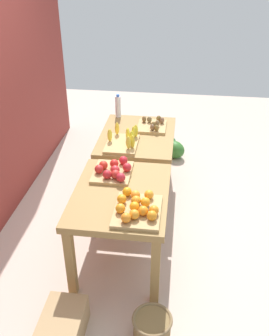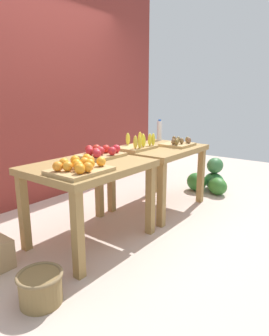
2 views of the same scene
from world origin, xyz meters
name	(u,v)px [view 1 (image 1 of 2)]	position (x,y,z in m)	size (l,w,h in m)	color
ground_plane	(130,219)	(0.00, 0.00, 0.00)	(8.00, 8.00, 0.00)	beige
display_table_left	(121,202)	(-0.56, 0.00, 0.63)	(1.04, 0.80, 0.74)	olive
display_table_right	(137,143)	(0.56, 0.00, 0.63)	(1.04, 0.80, 0.74)	olive
orange_bin	(137,208)	(-0.82, -0.17, 0.78)	(0.44, 0.36, 0.11)	tan
apple_bin	(113,171)	(-0.30, 0.11, 0.78)	(0.41, 0.36, 0.11)	tan
banana_crate	(124,141)	(0.30, 0.11, 0.78)	(0.44, 0.32, 0.17)	tan
kiwi_bin	(153,125)	(0.75, -0.15, 0.77)	(0.36, 0.32, 0.10)	tan
water_bottle	(118,106)	(1.02, 0.29, 0.87)	(0.06, 0.06, 0.28)	silver
watermelon_pile	(164,143)	(1.52, -0.25, 0.17)	(0.57, 0.68, 0.46)	#2B6E35
wicker_basket	(152,327)	(-1.36, -0.35, 0.11)	(0.30, 0.30, 0.21)	olive
cardboard_produce_box	(63,325)	(-1.43, 0.30, 0.12)	(0.40, 0.30, 0.23)	tan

